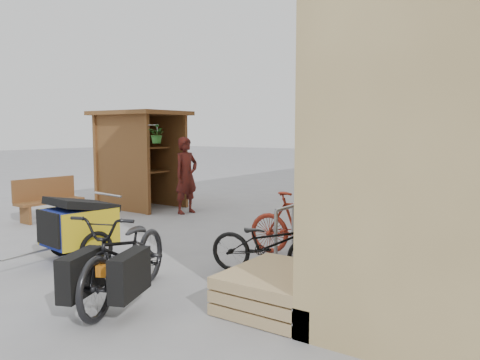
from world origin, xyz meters
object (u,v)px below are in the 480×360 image
Objects in this scene: shopping_carts at (440,182)px; bike_7 at (379,194)px; pallet_stack at (278,289)px; bike_6 at (370,199)px; kiosk at (137,146)px; person_kiosk at (186,175)px; bike_1 at (300,225)px; bench at (48,198)px; bike_0 at (268,244)px; bike_4 at (357,208)px; child_trailer at (79,224)px; bike_2 at (335,218)px; cargo_bike at (126,256)px; bike_5 at (367,204)px; bike_3 at (335,208)px.

shopping_carts is 2.35m from bike_7.
pallet_stack is 5.55m from bike_6.
kiosk is at bearing 124.46° from bike_6.
person_kiosk is 4.41m from bike_1.
bike_1 is 3.49m from bike_6.
bench reaches higher than pallet_stack.
bike_4 is (0.01, 3.19, 0.05)m from bike_0.
bike_7 reaches higher than pallet_stack.
child_trailer is 1.06× the size of bike_0.
bike_7 is (-0.79, -2.22, -0.11)m from shopping_carts.
person_kiosk is 1.11× the size of bike_2.
bench is 6.96m from bike_6.
child_trailer is 2.86m from bike_0.
bike_2 is 0.90× the size of bike_4.
bike_2 is at bearing -9.91° from bike_1.
child_trailer is at bearing 166.21° from bike_7.
bike_0 is at bearing 42.23° from cargo_bike.
shopping_carts is 6.07m from bike_1.
bike_5 is (5.66, 0.69, -1.06)m from kiosk.
person_kiosk reaches higher than bike_2.
bike_2 is at bearing 102.53° from pallet_stack.
kiosk is 5.90m from bike_7.
cargo_bike is (-1.52, -8.78, -0.13)m from shopping_carts.
bike_0 is 0.90× the size of bike_6.
bench is at bearing 69.86° from bike_0.
bench is 0.81× the size of bike_6.
bench is 0.85× the size of child_trailer.
shopping_carts is 1.05× the size of bike_5.
bike_5 is at bearing -146.20° from bike_6.
bike_7 reaches higher than child_trailer.
child_trailer is 0.81× the size of cargo_bike.
bike_7 is (-0.79, 5.79, 0.33)m from pallet_stack.
bike_2 is at bearing -98.35° from shopping_carts.
bike_1 is 2.15m from bike_4.
bike_5 is (4.09, 0.65, -0.39)m from person_kiosk.
person_kiosk reaches higher than bike_4.
bike_6 reaches higher than bike_2.
person_kiosk is at bearing 95.65° from bike_5.
bike_4 is (0.03, 0.94, 0.05)m from bike_2.
bike_5 reaches higher than bench.
kiosk is at bearing 48.61° from bike_0.
cargo_bike is (1.85, -0.74, -0.03)m from child_trailer.
bike_3 is (5.81, 1.93, 0.08)m from bench.
child_trailer is at bearing 96.21° from bike_0.
person_kiosk is 0.98× the size of bike_7.
bench reaches higher than bike_2.
child_trailer is 0.95× the size of bike_4.
cargo_bike is at bearing 140.37° from bike_0.
child_trailer is at bearing -112.77° from shopping_carts.
cargo_bike is 5.42m from bike_5.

